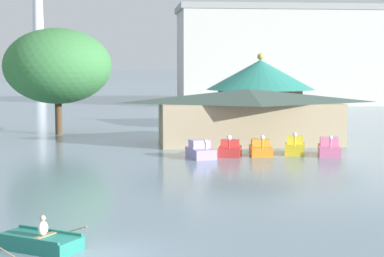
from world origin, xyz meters
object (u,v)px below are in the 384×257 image
at_px(pedal_boat_orange, 261,149).
at_px(pedal_boat_pink, 329,148).
at_px(green_roof_pavilion, 260,89).
at_px(pedal_boat_yellow, 295,147).
at_px(background_building_block, 295,55).
at_px(rowboat_with_rower, 38,242).
at_px(shoreline_tree_mid, 58,66).
at_px(pedal_boat_lavender, 200,151).
at_px(boathouse, 248,115).
at_px(pedal_boat_red, 230,149).

height_order(pedal_boat_orange, pedal_boat_pink, pedal_boat_orange).
bearing_deg(green_roof_pavilion, pedal_boat_yellow, -94.90).
xyz_separation_m(green_roof_pavilion, background_building_block, (14.47, 40.77, 4.29)).
relative_size(pedal_boat_pink, background_building_block, 0.08).
distance_m(pedal_boat_orange, green_roof_pavilion, 23.49).
bearing_deg(pedal_boat_yellow, pedal_boat_pink, 86.88).
relative_size(rowboat_with_rower, shoreline_tree_mid, 0.36).
relative_size(rowboat_with_rower, pedal_boat_orange, 1.37).
distance_m(pedal_boat_lavender, boathouse, 10.15).
height_order(shoreline_tree_mid, background_building_block, background_building_block).
distance_m(rowboat_with_rower, pedal_boat_red, 26.45).
bearing_deg(pedal_boat_pink, boathouse, -137.38).
height_order(pedal_boat_red, pedal_boat_orange, pedal_boat_red).
bearing_deg(background_building_block, pedal_boat_lavender, -110.23).
distance_m(rowboat_with_rower, green_roof_pavilion, 50.35).
bearing_deg(green_roof_pavilion, boathouse, -105.32).
relative_size(pedal_boat_lavender, pedal_boat_orange, 1.09).
bearing_deg(rowboat_with_rower, shoreline_tree_mid, -52.31).
height_order(pedal_boat_yellow, pedal_boat_pink, pedal_boat_yellow).
relative_size(shoreline_tree_mid, background_building_block, 0.26).
xyz_separation_m(shoreline_tree_mid, background_building_block, (35.69, 46.73, 1.74)).
bearing_deg(background_building_block, shoreline_tree_mid, -127.37).
bearing_deg(pedal_boat_yellow, rowboat_with_rower, -17.49).
height_order(pedal_boat_orange, green_roof_pavilion, green_roof_pavilion).
relative_size(green_roof_pavilion, shoreline_tree_mid, 1.13).
distance_m(pedal_boat_pink, green_roof_pavilion, 23.64).
height_order(pedal_boat_pink, shoreline_tree_mid, shoreline_tree_mid).
bearing_deg(pedal_boat_lavender, pedal_boat_red, 97.14).
height_order(green_roof_pavilion, background_building_block, background_building_block).
relative_size(rowboat_with_rower, background_building_block, 0.09).
relative_size(pedal_boat_orange, shoreline_tree_mid, 0.27).
bearing_deg(boathouse, pedal_boat_lavender, -121.03).
relative_size(rowboat_with_rower, pedal_boat_pink, 1.22).
xyz_separation_m(pedal_boat_yellow, green_roof_pavilion, (1.93, 22.54, 3.54)).
distance_m(pedal_boat_orange, pedal_boat_pink, 5.12).
bearing_deg(green_roof_pavilion, rowboat_with_rower, -110.91).
relative_size(pedal_boat_orange, background_building_block, 0.07).
distance_m(pedal_boat_red, pedal_boat_yellow, 5.04).
height_order(rowboat_with_rower, pedal_boat_pink, pedal_boat_pink).
height_order(pedal_boat_lavender, pedal_boat_pink, pedal_boat_pink).
bearing_deg(pedal_boat_orange, pedal_boat_red, -82.14).
bearing_deg(boathouse, pedal_boat_yellow, -73.53).
xyz_separation_m(pedal_boat_red, green_roof_pavilion, (6.96, 22.83, 3.63)).
height_order(rowboat_with_rower, green_roof_pavilion, green_roof_pavilion).
xyz_separation_m(pedal_boat_yellow, background_building_block, (16.40, 63.31, 7.83)).
distance_m(pedal_boat_red, background_building_block, 67.58).
bearing_deg(rowboat_with_rower, pedal_boat_lavender, -77.32).
xyz_separation_m(pedal_boat_red, pedal_boat_pink, (7.44, -0.53, 0.05)).
bearing_deg(boathouse, background_building_block, 71.58).
xyz_separation_m(pedal_boat_yellow, shoreline_tree_mid, (-19.29, 16.58, 6.09)).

